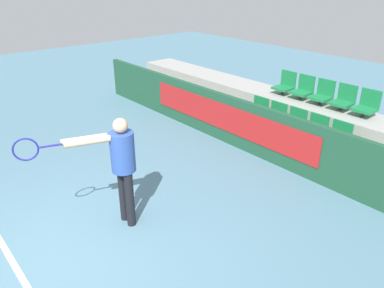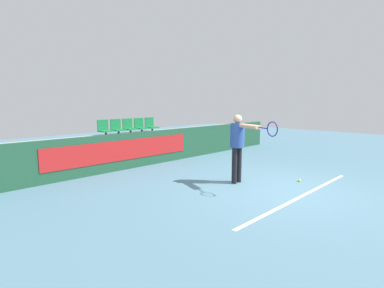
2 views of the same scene
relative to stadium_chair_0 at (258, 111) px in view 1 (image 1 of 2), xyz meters
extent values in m
plane|color=slate|center=(0.99, -5.04, -0.67)|extent=(30.00, 30.00, 0.00)
cube|color=white|center=(0.99, -5.62, -0.66)|extent=(4.97, 0.08, 0.01)
cube|color=#1E4C33|center=(0.99, -0.67, -0.12)|extent=(12.33, 0.12, 1.09)
cube|color=red|center=(-0.32, -0.74, -0.07)|extent=(4.80, 0.02, 0.60)
cube|color=#9E9E99|center=(0.99, -0.12, -0.45)|extent=(11.93, 0.94, 0.44)
cube|color=#9E9E99|center=(0.99, 0.82, -0.23)|extent=(11.93, 0.94, 0.88)
cylinder|color=#333333|center=(0.00, -0.07, -0.16)|extent=(0.07, 0.07, 0.13)
cube|color=#197A42|center=(0.00, -0.07, -0.07)|extent=(0.41, 0.41, 0.05)
cube|color=#197A42|center=(0.00, 0.11, 0.13)|extent=(0.41, 0.04, 0.35)
cylinder|color=#333333|center=(0.50, -0.07, -0.16)|extent=(0.07, 0.07, 0.13)
cube|color=#197A42|center=(0.50, -0.07, -0.07)|extent=(0.41, 0.41, 0.05)
cube|color=#197A42|center=(0.50, 0.11, 0.13)|extent=(0.41, 0.04, 0.35)
cylinder|color=#333333|center=(0.99, -0.07, -0.16)|extent=(0.07, 0.07, 0.13)
cube|color=#197A42|center=(0.99, -0.07, -0.07)|extent=(0.41, 0.41, 0.05)
cube|color=#197A42|center=(0.99, 0.11, 0.13)|extent=(0.41, 0.04, 0.35)
cylinder|color=#333333|center=(1.49, -0.07, -0.16)|extent=(0.07, 0.07, 0.13)
cube|color=#197A42|center=(1.49, -0.07, -0.07)|extent=(0.41, 0.41, 0.05)
cube|color=#197A42|center=(1.49, 0.11, 0.13)|extent=(0.41, 0.04, 0.35)
cylinder|color=#333333|center=(1.98, -0.07, -0.16)|extent=(0.07, 0.07, 0.13)
cube|color=#197A42|center=(1.98, -0.07, -0.07)|extent=(0.41, 0.41, 0.05)
cube|color=#197A42|center=(1.98, 0.11, 0.13)|extent=(0.41, 0.04, 0.35)
cylinder|color=#333333|center=(0.00, 0.87, 0.28)|extent=(0.07, 0.07, 0.13)
cube|color=#197A42|center=(0.00, 0.87, 0.36)|extent=(0.41, 0.41, 0.05)
cube|color=#197A42|center=(0.00, 1.05, 0.57)|extent=(0.41, 0.04, 0.35)
cylinder|color=#333333|center=(0.50, 0.87, 0.28)|extent=(0.07, 0.07, 0.13)
cube|color=#197A42|center=(0.50, 0.87, 0.36)|extent=(0.41, 0.41, 0.05)
cube|color=#197A42|center=(0.50, 1.05, 0.57)|extent=(0.41, 0.04, 0.35)
cylinder|color=#333333|center=(0.99, 0.87, 0.28)|extent=(0.07, 0.07, 0.13)
cube|color=#197A42|center=(0.99, 0.87, 0.36)|extent=(0.41, 0.41, 0.05)
cube|color=#197A42|center=(0.99, 1.05, 0.57)|extent=(0.41, 0.04, 0.35)
cylinder|color=#333333|center=(1.49, 0.87, 0.28)|extent=(0.07, 0.07, 0.13)
cube|color=#197A42|center=(1.49, 0.87, 0.36)|extent=(0.41, 0.41, 0.05)
cube|color=#197A42|center=(1.49, 1.05, 0.57)|extent=(0.41, 0.04, 0.35)
cylinder|color=#333333|center=(1.98, 0.87, 0.28)|extent=(0.07, 0.07, 0.13)
cube|color=#197A42|center=(1.98, 0.87, 0.36)|extent=(0.41, 0.41, 0.05)
cube|color=#197A42|center=(1.98, 1.05, 0.57)|extent=(0.41, 0.04, 0.35)
cylinder|color=black|center=(0.76, -3.96, -0.22)|extent=(0.13, 0.13, 0.90)
cylinder|color=black|center=(0.95, -3.96, -0.22)|extent=(0.13, 0.13, 0.90)
cylinder|color=#2D4C99|center=(0.85, -3.96, 0.53)|extent=(0.35, 0.35, 0.59)
sphere|color=tan|center=(0.85, -3.96, 0.93)|extent=(0.21, 0.21, 0.21)
cylinder|color=tan|center=(0.65, -4.42, 0.79)|extent=(0.28, 0.60, 0.09)
cylinder|color=tan|center=(0.75, -4.42, 0.79)|extent=(0.28, 0.60, 0.09)
cylinder|color=navy|center=(0.56, -4.85, 0.79)|extent=(0.12, 0.29, 0.03)
torus|color=navy|center=(0.46, -5.13, 0.79)|extent=(0.13, 0.31, 0.32)
camera|label=1|loc=(5.13, -6.30, 2.86)|focal=35.00mm
camera|label=2|loc=(-5.15, -8.29, 1.36)|focal=28.00mm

